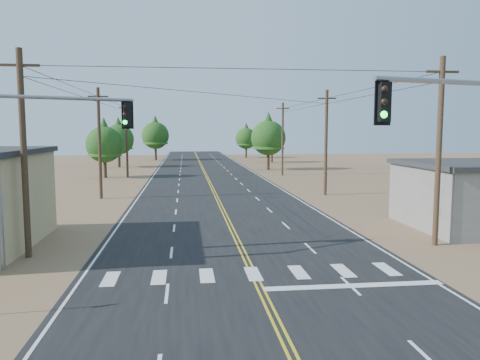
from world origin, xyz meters
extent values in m
cube|color=black|center=(0.00, 30.00, 0.01)|extent=(15.00, 200.00, 0.02)
cylinder|color=#4C3826|center=(-10.50, 12.00, 5.00)|extent=(0.30, 0.30, 10.00)
cube|color=#4C3826|center=(-10.50, 12.00, 9.20)|extent=(1.80, 0.12, 0.12)
cylinder|color=#4C3826|center=(-10.50, 32.00, 5.00)|extent=(0.30, 0.30, 10.00)
cube|color=#4C3826|center=(-10.50, 32.00, 9.20)|extent=(1.80, 0.12, 0.12)
cylinder|color=#4C3826|center=(-10.50, 52.00, 5.00)|extent=(0.30, 0.30, 10.00)
cube|color=#4C3826|center=(-10.50, 52.00, 9.20)|extent=(1.80, 0.12, 0.12)
cylinder|color=#4C3826|center=(10.50, 12.00, 5.00)|extent=(0.30, 0.30, 10.00)
cube|color=#4C3826|center=(10.50, 12.00, 9.20)|extent=(1.80, 0.12, 0.12)
cylinder|color=#4C3826|center=(10.50, 32.00, 5.00)|extent=(0.30, 0.30, 10.00)
cube|color=#4C3826|center=(10.50, 32.00, 9.20)|extent=(1.80, 0.12, 0.12)
cylinder|color=#4C3826|center=(10.50, 52.00, 5.00)|extent=(0.30, 0.30, 10.00)
cube|color=#4C3826|center=(10.50, 52.00, 9.20)|extent=(1.80, 0.12, 0.12)
cylinder|color=gray|center=(-8.18, 11.21, 7.64)|extent=(5.68, 2.57, 0.17)
cube|color=black|center=(-5.67, 12.29, 6.94)|extent=(0.47, 0.45, 1.18)
sphere|color=black|center=(-5.75, 12.11, 7.31)|extent=(0.22, 0.22, 0.22)
sphere|color=black|center=(-5.75, 12.11, 6.94)|extent=(0.22, 0.22, 0.22)
sphere|color=#0CE533|center=(-5.75, 12.11, 6.56)|extent=(0.22, 0.22, 0.22)
cylinder|color=gray|center=(6.19, 3.20, 7.72)|extent=(6.70, 1.77, 0.17)
cube|color=black|center=(3.18, 2.48, 7.01)|extent=(0.45, 0.41, 1.20)
sphere|color=black|center=(3.13, 2.29, 7.39)|extent=(0.22, 0.22, 0.22)
sphere|color=black|center=(3.13, 2.29, 7.01)|extent=(0.22, 0.22, 0.22)
sphere|color=#0CE533|center=(3.13, 2.29, 6.63)|extent=(0.22, 0.22, 0.22)
cylinder|color=#3F2D1E|center=(-13.35, 51.63, 1.43)|extent=(0.44, 0.44, 2.86)
cone|color=#1A4513|center=(-13.35, 51.63, 5.39)|extent=(4.44, 4.44, 5.08)
sphere|color=#1A4513|center=(-13.35, 51.63, 4.36)|extent=(4.76, 4.76, 4.76)
cylinder|color=#3F2D1E|center=(-14.00, 69.74, 1.54)|extent=(0.48, 0.48, 3.07)
cone|color=#1A4513|center=(-14.00, 69.74, 5.81)|extent=(4.78, 4.78, 5.47)
sphere|color=#1A4513|center=(-14.00, 69.74, 4.70)|extent=(5.12, 5.12, 5.12)
cylinder|color=#3F2D1E|center=(-9.00, 88.29, 1.70)|extent=(0.50, 0.50, 3.40)
cone|color=#1A4513|center=(-9.00, 88.29, 6.42)|extent=(5.28, 5.28, 6.04)
sphere|color=#1A4513|center=(-9.00, 88.29, 5.19)|extent=(5.66, 5.66, 5.66)
cylinder|color=#3F2D1E|center=(10.26, 61.77, 1.65)|extent=(0.50, 0.50, 3.30)
cone|color=#1A4513|center=(10.26, 61.77, 6.23)|extent=(5.13, 5.13, 5.86)
sphere|color=#1A4513|center=(10.26, 61.77, 5.04)|extent=(5.49, 5.49, 5.49)
cylinder|color=#3F2D1E|center=(14.00, 78.60, 1.28)|extent=(0.41, 0.41, 2.56)
cone|color=#1A4513|center=(14.00, 78.60, 4.84)|extent=(3.99, 3.99, 4.56)
sphere|color=#1A4513|center=(14.00, 78.60, 3.92)|extent=(4.27, 4.27, 4.27)
cylinder|color=#3F2D1E|center=(11.08, 95.16, 1.45)|extent=(0.45, 0.45, 2.90)
cone|color=#1A4513|center=(11.08, 95.16, 5.48)|extent=(4.51, 4.51, 5.16)
sphere|color=#1A4513|center=(11.08, 95.16, 4.43)|extent=(4.83, 4.83, 4.83)
camera|label=1|loc=(-2.85, -11.35, 6.14)|focal=35.00mm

